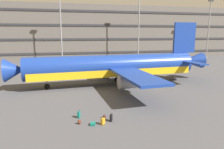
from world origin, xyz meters
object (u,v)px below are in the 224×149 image
(suitcase_teal, at_px, (111,118))
(airliner, at_px, (115,67))
(suitcase_purple, at_px, (93,124))
(backpack_navy, at_px, (104,117))
(suitcase_large, at_px, (103,121))
(suitcase_red, at_px, (79,114))
(backpack_silver, at_px, (79,122))

(suitcase_teal, bearing_deg, airliner, 74.82)
(suitcase_purple, distance_m, backpack_navy, 1.92)
(airliner, bearing_deg, suitcase_large, -107.85)
(suitcase_purple, relative_size, suitcase_red, 0.85)
(airliner, distance_m, suitcase_purple, 17.66)
(airliner, relative_size, suitcase_red, 41.94)
(suitcase_large, bearing_deg, airliner, 72.15)
(airliner, distance_m, suitcase_teal, 16.53)
(suitcase_teal, bearing_deg, backpack_navy, 126.67)
(backpack_silver, height_order, backpack_navy, backpack_navy)
(suitcase_teal, relative_size, backpack_silver, 1.86)
(suitcase_purple, distance_m, suitcase_red, 2.52)
(suitcase_teal, height_order, backpack_silver, suitcase_teal)
(suitcase_large, height_order, suitcase_purple, suitcase_large)
(suitcase_purple, distance_m, suitcase_teal, 2.09)
(suitcase_purple, bearing_deg, airliner, 68.86)
(suitcase_large, distance_m, suitcase_purple, 1.04)
(suitcase_red, relative_size, backpack_silver, 1.76)
(suitcase_large, bearing_deg, suitcase_red, 134.19)
(suitcase_teal, relative_size, backpack_navy, 1.82)
(suitcase_large, xyz_separation_m, suitcase_red, (-2.25, 2.32, 0.02))
(airliner, height_order, backpack_silver, airliner)
(suitcase_teal, distance_m, backpack_silver, 3.31)
(suitcase_large, height_order, suitcase_red, suitcase_red)
(airliner, relative_size, backpack_silver, 73.71)
(suitcase_large, relative_size, backpack_silver, 1.70)
(suitcase_purple, height_order, backpack_silver, backpack_silver)
(suitcase_large, bearing_deg, backpack_silver, 164.47)
(suitcase_teal, bearing_deg, suitcase_red, 152.69)
(airliner, height_order, backpack_navy, airliner)
(backpack_silver, bearing_deg, backpack_navy, 16.51)
(suitcase_red, height_order, backpack_navy, suitcase_red)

